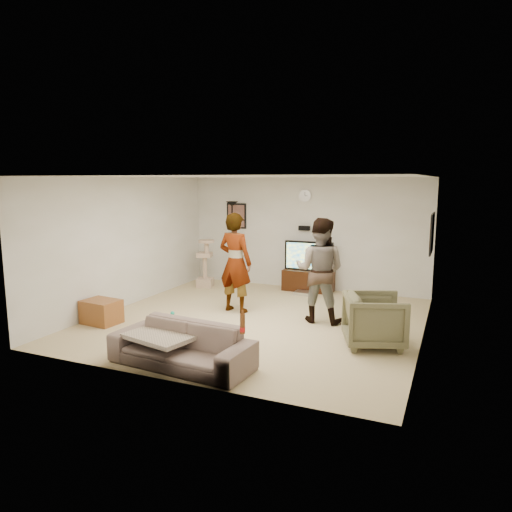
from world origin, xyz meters
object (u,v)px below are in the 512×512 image
at_px(tv_stand, 308,281).
at_px(person_left, 235,263).
at_px(beer_bottle, 243,324).
at_px(side_table, 101,312).
at_px(cat_tree, 205,263).
at_px(person_right, 320,270).
at_px(floor_lamp, 232,244).
at_px(tv, 309,256).
at_px(armchair, 374,320).
at_px(sofa, 182,345).

relative_size(tv_stand, person_left, 0.60).
distance_m(person_left, beer_bottle, 3.01).
relative_size(person_left, side_table, 3.04).
relative_size(cat_tree, beer_bottle, 4.42).
bearing_deg(person_right, tv_stand, -68.71).
bearing_deg(person_left, person_right, -170.88).
xyz_separation_m(floor_lamp, beer_bottle, (2.43, -4.68, -0.29)).
bearing_deg(person_left, tv, -101.42).
bearing_deg(tv_stand, beer_bottle, -82.80).
bearing_deg(cat_tree, side_table, -94.70).
height_order(tv_stand, person_right, person_right).
xyz_separation_m(person_left, beer_bottle, (1.38, -2.66, -0.24)).
xyz_separation_m(tv_stand, cat_tree, (-2.31, -0.56, 0.32)).
bearing_deg(cat_tree, tv_stand, 13.59).
xyz_separation_m(floor_lamp, side_table, (-0.75, -3.61, -0.77)).
height_order(beer_bottle, side_table, beer_bottle).
distance_m(tv, beer_bottle, 4.83).
xyz_separation_m(cat_tree, side_table, (-0.26, -3.16, -0.35)).
xyz_separation_m(person_left, side_table, (-1.80, -1.59, -0.73)).
height_order(floor_lamp, armchair, floor_lamp).
distance_m(tv_stand, person_right, 2.37).
xyz_separation_m(sofa, side_table, (-2.29, 1.07, -0.08)).
xyz_separation_m(tv, armchair, (1.93, -3.00, -0.40)).
distance_m(tv_stand, tv, 0.56).
xyz_separation_m(tv_stand, beer_bottle, (0.61, -4.79, 0.46)).
bearing_deg(armchair, person_right, 31.25).
relative_size(floor_lamp, person_left, 1.05).
distance_m(tv_stand, sofa, 4.80).
xyz_separation_m(sofa, beer_bottle, (0.89, 0.00, 0.41)).
relative_size(tv_stand, person_right, 0.61).
relative_size(sofa, armchair, 2.25).
bearing_deg(person_right, beer_bottle, 84.83).
distance_m(floor_lamp, person_left, 2.27).
distance_m(cat_tree, person_right, 3.53).
bearing_deg(sofa, side_table, 159.63).
distance_m(tv, person_right, 2.28).
xyz_separation_m(tv_stand, floor_lamp, (-1.82, -0.11, 0.75)).
distance_m(floor_lamp, side_table, 3.77).
bearing_deg(tv_stand, cat_tree, -166.41).
height_order(person_right, sofa, person_right).
xyz_separation_m(tv_stand, sofa, (-0.29, -4.79, 0.05)).
bearing_deg(armchair, side_table, 79.33).
bearing_deg(sofa, person_right, 72.00).
bearing_deg(side_table, cat_tree, 85.30).
xyz_separation_m(cat_tree, person_right, (3.15, -1.56, 0.35)).
relative_size(tv_stand, beer_bottle, 4.46).
xyz_separation_m(armchair, side_table, (-4.50, -0.72, -0.19)).
bearing_deg(tv_stand, person_left, -109.96).
bearing_deg(beer_bottle, floor_lamp, 117.42).
bearing_deg(beer_bottle, cat_tree, 124.57).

